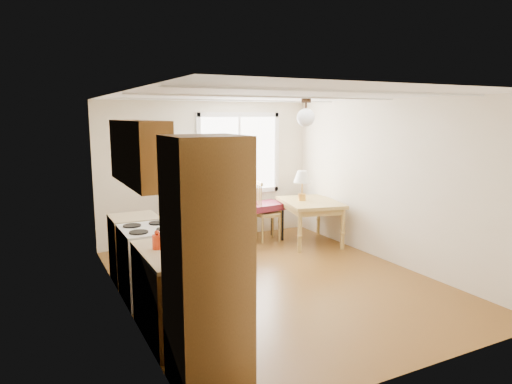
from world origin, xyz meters
TOP-DOWN VIEW (x-y plane):
  - room_shell at (0.00, 0.00)m, footprint 4.60×5.60m
  - kitchen_run at (-1.72, -0.63)m, footprint 0.65×3.40m
  - window_unit at (0.60, 2.47)m, footprint 1.64×0.05m
  - pendant_light at (0.70, 0.40)m, footprint 0.26×0.26m
  - refrigerator at (-0.21, 2.12)m, footprint 0.73×0.73m
  - bench at (0.53, 1.98)m, footprint 1.51×0.71m
  - dining_table at (1.50, 1.43)m, footprint 1.15×1.38m
  - chair at (0.80, 1.91)m, footprint 0.49×0.49m
  - table_lamp at (1.38, 1.52)m, footprint 0.31×0.31m
  - coffee_maker at (-1.72, -1.32)m, footprint 0.25×0.29m
  - kettle at (-1.81, -0.72)m, footprint 0.10×0.10m

SIDE VIEW (x-z plane):
  - bench at x=0.53m, z-range 0.27..0.93m
  - chair at x=0.80m, z-range 0.08..1.18m
  - dining_table at x=1.50m, z-range 0.28..1.04m
  - refrigerator at x=-0.21m, z-range 0.00..1.58m
  - kitchen_run at x=-1.72m, z-range -0.26..1.94m
  - kettle at x=-1.81m, z-range 0.88..1.08m
  - coffee_maker at x=-1.72m, z-range 0.85..1.22m
  - table_lamp at x=1.38m, z-range 0.88..1.41m
  - room_shell at x=0.00m, z-range -0.06..2.56m
  - window_unit at x=0.60m, z-range 0.79..2.31m
  - pendant_light at x=0.70m, z-range 2.04..2.44m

